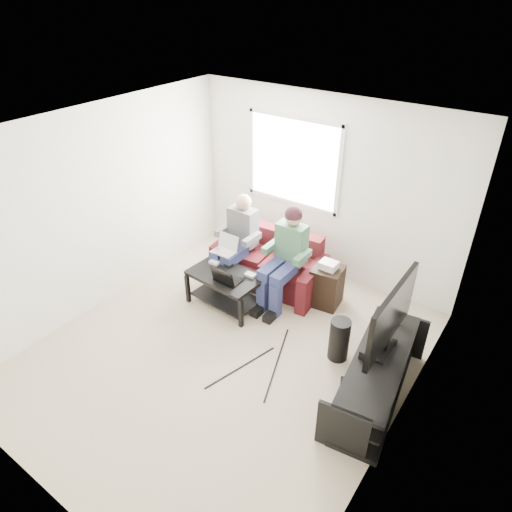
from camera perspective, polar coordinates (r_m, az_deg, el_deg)
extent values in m
plane|color=tan|center=(5.57, -3.81, -11.88)|extent=(4.50, 4.50, 0.00)
plane|color=white|center=(4.22, -5.09, 14.57)|extent=(4.50, 4.50, 0.00)
plane|color=silver|center=(6.45, 8.48, 8.24)|extent=(4.50, 0.00, 4.50)
plane|color=silver|center=(3.74, -27.53, -15.64)|extent=(4.50, 0.00, 4.50)
plane|color=silver|center=(6.10, -19.14, 5.35)|extent=(0.00, 4.50, 4.50)
plane|color=silver|center=(4.03, 18.59, -9.33)|extent=(0.00, 4.50, 4.50)
cube|color=white|center=(6.55, 4.72, 11.69)|extent=(1.40, 0.01, 1.20)
cube|color=silver|center=(6.54, 4.67, 11.67)|extent=(1.48, 0.04, 1.28)
cube|color=#49121B|center=(6.58, 1.54, -1.94)|extent=(1.36, 0.83, 0.37)
cube|color=#49121B|center=(6.60, 3.04, 1.96)|extent=(1.31, 0.33, 0.38)
cube|color=#49121B|center=(6.90, -3.43, 0.55)|extent=(0.23, 0.81, 0.53)
cube|color=#49121B|center=(6.24, 7.07, -3.46)|extent=(0.23, 0.81, 0.53)
cube|color=#49121B|center=(6.60, -0.89, 0.60)|extent=(0.68, 0.64, 0.10)
cube|color=#49121B|center=(6.29, 3.95, -1.19)|extent=(0.68, 0.64, 0.10)
cube|color=navy|center=(6.38, -4.07, 0.60)|extent=(0.16, 0.45, 0.14)
cube|color=navy|center=(6.28, -2.65, 0.06)|extent=(0.16, 0.45, 0.14)
cube|color=navy|center=(6.43, -5.01, -2.43)|extent=(0.13, 0.13, 0.47)
cube|color=navy|center=(6.32, -3.61, -3.02)|extent=(0.13, 0.13, 0.47)
cube|color=#55555A|center=(6.41, -1.65, 3.71)|extent=(0.40, 0.22, 0.55)
sphere|color=tan|center=(6.26, -1.59, 6.76)|extent=(0.22, 0.22, 0.22)
cube|color=navy|center=(5.98, 1.90, -1.70)|extent=(0.16, 0.45, 0.14)
cube|color=navy|center=(5.89, 3.52, -2.32)|extent=(0.16, 0.45, 0.14)
cube|color=navy|center=(6.03, 0.87, -4.92)|extent=(0.13, 0.13, 0.47)
cube|color=navy|center=(5.94, 2.46, -5.58)|extent=(0.13, 0.13, 0.47)
cube|color=#545656|center=(6.02, 4.46, 1.62)|extent=(0.40, 0.22, 0.55)
sphere|color=tan|center=(5.86, 4.71, 4.82)|extent=(0.22, 0.22, 0.22)
sphere|color=#30181E|center=(5.84, 4.73, 5.17)|extent=(0.23, 0.23, 0.23)
cube|color=black|center=(6.02, -3.86, -2.49)|extent=(1.00, 0.65, 0.05)
cube|color=black|center=(6.23, -3.75, -5.14)|extent=(0.91, 0.56, 0.02)
cube|color=black|center=(6.25, -8.53, -4.04)|extent=(0.05, 0.05, 0.43)
cube|color=black|center=(5.77, -1.91, -7.13)|extent=(0.05, 0.05, 0.43)
cube|color=black|center=(6.57, -5.42, -1.87)|extent=(0.05, 0.05, 0.43)
cube|color=black|center=(6.11, 1.08, -4.60)|extent=(0.05, 0.05, 0.43)
cube|color=silver|center=(6.23, -5.20, -0.79)|extent=(0.14, 0.09, 0.04)
cube|color=black|center=(6.17, -3.56, -1.07)|extent=(0.15, 0.11, 0.04)
cube|color=gray|center=(5.94, -0.71, -2.41)|extent=(0.14, 0.09, 0.04)
cube|color=black|center=(4.89, 15.28, -12.32)|extent=(0.72, 1.70, 0.04)
cube|color=black|center=(5.06, 14.87, -14.40)|extent=(0.67, 1.64, 0.03)
cube|color=black|center=(5.24, 14.49, -16.27)|extent=(0.72, 1.70, 0.06)
cube|color=black|center=(4.55, 10.72, -20.66)|extent=(0.50, 0.11, 0.55)
cube|color=black|center=(5.64, 18.03, -9.31)|extent=(0.50, 0.11, 0.55)
cube|color=black|center=(4.93, 15.79, -11.29)|extent=(0.12, 0.40, 0.04)
cube|color=black|center=(4.88, 15.93, -10.60)|extent=(0.06, 0.06, 0.12)
cube|color=black|center=(4.63, 16.62, -7.07)|extent=(0.05, 1.10, 0.65)
cube|color=#C32D79|center=(4.64, 16.28, -6.94)|extent=(0.01, 1.01, 0.58)
cube|color=black|center=(4.93, 14.54, -10.55)|extent=(0.12, 0.50, 0.10)
cylinder|color=#A56F47|center=(5.31, 17.48, -7.45)|extent=(0.08, 0.08, 0.12)
cube|color=silver|center=(4.76, 13.02, -17.00)|extent=(0.30, 0.22, 0.06)
cube|color=gray|center=(5.23, 16.23, -11.94)|extent=(0.34, 0.26, 0.08)
cube|color=black|center=(4.99, 14.72, -14.36)|extent=(0.38, 0.30, 0.07)
cylinder|color=black|center=(5.41, 10.35, -10.23)|extent=(0.23, 0.23, 0.53)
cube|color=black|center=(5.18, 11.40, -16.70)|extent=(0.36, 0.53, 0.03)
cube|color=black|center=(6.19, 8.81, -3.73)|extent=(0.38, 0.38, 0.57)
cube|color=silver|center=(6.00, 9.06, -1.14)|extent=(0.22, 0.18, 0.10)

